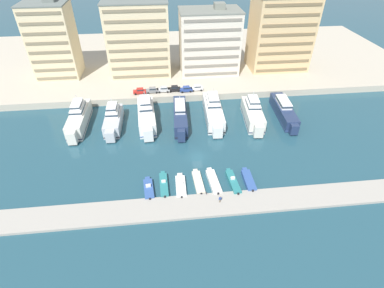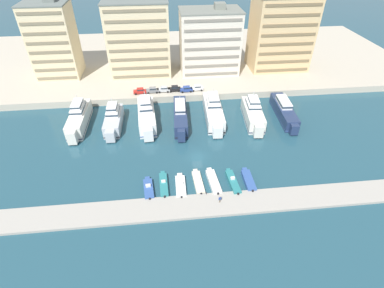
{
  "view_description": "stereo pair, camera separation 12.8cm",
  "coord_description": "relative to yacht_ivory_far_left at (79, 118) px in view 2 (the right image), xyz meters",
  "views": [
    {
      "loc": [
        -7.68,
        -57.36,
        47.5
      ],
      "look_at": [
        -1.18,
        2.24,
        2.5
      ],
      "focal_mm": 28.0,
      "sensor_mm": 36.0,
      "label": 1
    },
    {
      "loc": [
        -7.55,
        -57.37,
        47.5
      ],
      "look_at": [
        -1.18,
        2.24,
        2.5
      ],
      "focal_mm": 28.0,
      "sensor_mm": 36.0,
      "label": 2
    }
  ],
  "objects": [
    {
      "name": "car_grey_left",
      "position": [
        20.84,
        14.05,
        0.59
      ],
      "size": [
        4.17,
        2.05,
        1.8
      ],
      "color": "slate",
      "rests_on": "quay_promenade"
    },
    {
      "name": "car_red_far_left",
      "position": [
        16.81,
        13.8,
        0.59
      ],
      "size": [
        4.16,
        2.04,
        1.8
      ],
      "color": "red",
      "rests_on": "quay_promenade"
    },
    {
      "name": "yacht_white_center",
      "position": [
        38.63,
        -0.01,
        -0.09
      ],
      "size": [
        5.66,
        21.55,
        8.44
      ],
      "color": "white",
      "rests_on": "ground"
    },
    {
      "name": "yacht_ivory_center_right",
      "position": [
        49.82,
        -2.84,
        -0.06
      ],
      "size": [
        5.89,
        18.24,
        8.5
      ],
      "color": "silver",
      "rests_on": "ground"
    },
    {
      "name": "motorboat_cream_center_left",
      "position": [
        30.75,
        -27.16,
        -2.17
      ],
      "size": [
        2.26,
        8.15,
        1.34
      ],
      "color": "beige",
      "rests_on": "ground"
    },
    {
      "name": "quay_promenade",
      "position": [
        31.79,
        45.74,
        -1.49
      ],
      "size": [
        180.0,
        70.0,
        2.2
      ],
      "primitive_type": "cube",
      "color": "#BCB29E",
      "rests_on": "ground"
    },
    {
      "name": "apartment_block_center_left",
      "position": [
        67.79,
        30.85,
        12.42
      ],
      "size": [
        21.11,
        14.27,
        27.51
      ],
      "color": "#E0BC84",
      "rests_on": "quay_promenade"
    },
    {
      "name": "apartment_block_mid_left",
      "position": [
        41.69,
        29.69,
        10.43
      ],
      "size": [
        20.89,
        13.09,
        23.53
      ],
      "color": "silver",
      "rests_on": "quay_promenade"
    },
    {
      "name": "car_white_center_right",
      "position": [
        35.5,
        14.12,
        0.59
      ],
      "size": [
        4.18,
        2.08,
        1.8
      ],
      "color": "white",
      "rests_on": "quay_promenade"
    },
    {
      "name": "car_blue_center",
      "position": [
        31.89,
        13.57,
        0.59
      ],
      "size": [
        4.19,
        2.11,
        1.8
      ],
      "color": "#28428E",
      "rests_on": "quay_promenade"
    },
    {
      "name": "ground_plane",
      "position": [
        31.79,
        -17.9,
        -2.59
      ],
      "size": [
        400.0,
        400.0,
        0.0
      ],
      "primitive_type": "plane",
      "color": "#234C5B"
    },
    {
      "name": "apartment_block_left",
      "position": [
        17.02,
        32.74,
        12.11
      ],
      "size": [
        21.32,
        17.86,
        26.9
      ],
      "color": "beige",
      "rests_on": "quay_promenade"
    },
    {
      "name": "yacht_silver_left",
      "position": [
        9.77,
        -1.49,
        -0.26
      ],
      "size": [
        4.58,
        16.34,
        8.17
      ],
      "color": "silver",
      "rests_on": "ground"
    },
    {
      "name": "motorboat_teal_center_right",
      "position": [
        38.47,
        -28.13,
        -2.02
      ],
      "size": [
        2.21,
        8.26,
        1.65
      ],
      "color": "teal",
      "rests_on": "ground"
    },
    {
      "name": "pier_dock",
      "position": [
        31.79,
        -34.07,
        -2.29
      ],
      "size": [
        120.0,
        6.18,
        0.6
      ],
      "primitive_type": "cube",
      "color": "#A8A399",
      "rests_on": "ground"
    },
    {
      "name": "motorboat_white_mid_left",
      "position": [
        26.75,
        -28.06,
        -2.11
      ],
      "size": [
        2.26,
        7.6,
        1.36
      ],
      "color": "white",
      "rests_on": "ground"
    },
    {
      "name": "bollard_west",
      "position": [
        23.23,
        -31.23,
        -1.66
      ],
      "size": [
        0.2,
        0.2,
        0.61
      ],
      "color": "#2D2D33",
      "rests_on": "pier_dock"
    },
    {
      "name": "yacht_navy_center_left",
      "position": [
        28.76,
        -1.46,
        -0.36
      ],
      "size": [
        4.54,
        20.51,
        7.08
      ],
      "color": "navy",
      "rests_on": "ground"
    },
    {
      "name": "motorboat_teal_left",
      "position": [
        23.05,
        -27.35,
        -2.04
      ],
      "size": [
        1.9,
        8.15,
        1.46
      ],
      "color": "teal",
      "rests_on": "ground"
    },
    {
      "name": "pedestrian_near_edge",
      "position": [
        34.45,
        -33.77,
        -0.98
      ],
      "size": [
        0.63,
        0.37,
        1.7
      ],
      "color": "#7A6B56",
      "rests_on": "pier_dock"
    },
    {
      "name": "bollard_west_mid",
      "position": [
        32.05,
        -31.23,
        -1.66
      ],
      "size": [
        0.2,
        0.2,
        0.61
      ],
      "color": "#2D2D33",
      "rests_on": "pier_dock"
    },
    {
      "name": "motorboat_blue_mid_right",
      "position": [
        42.08,
        -27.93,
        -2.05
      ],
      "size": [
        2.01,
        7.6,
        1.07
      ],
      "color": "#33569E",
      "rests_on": "ground"
    },
    {
      "name": "yacht_ivory_far_left",
      "position": [
        0.0,
        0.0,
        0.0
      ],
      "size": [
        4.47,
        19.42,
        8.61
      ],
      "color": "silver",
      "rests_on": "ground"
    },
    {
      "name": "yacht_white_mid_left",
      "position": [
        19.08,
        -0.41,
        0.04
      ],
      "size": [
        5.65,
        20.01,
        8.8
      ],
      "color": "white",
      "rests_on": "ground"
    },
    {
      "name": "yacht_navy_mid_right",
      "position": [
        59.74,
        -1.43,
        -0.6
      ],
      "size": [
        5.0,
        20.6,
        6.61
      ],
      "color": "navy",
      "rests_on": "ground"
    },
    {
      "name": "apartment_block_far_left",
      "position": [
        -11.83,
        31.78,
        11.95
      ],
      "size": [
        14.63,
        12.77,
        26.52
      ],
      "color": "beige",
      "rests_on": "quay_promenade"
    },
    {
      "name": "car_black_center_left",
      "position": [
        28.05,
        14.32,
        0.59
      ],
      "size": [
        4.19,
        2.1,
        1.8
      ],
      "color": "black",
      "rests_on": "quay_promenade"
    },
    {
      "name": "car_silver_mid_left",
      "position": [
        24.5,
        14.22,
        0.59
      ],
      "size": [
        4.11,
        1.95,
        1.8
      ],
      "color": "#B7BCC1",
      "rests_on": "quay_promenade"
    },
    {
      "name": "motorboat_white_center",
      "position": [
        34.16,
        -27.53,
        -2.04
      ],
      "size": [
        2.64,
        8.46,
        1.09
      ],
      "color": "white",
      "rests_on": "ground"
    },
    {
      "name": "motorboat_blue_far_left",
      "position": [
        19.71,
        -28.17,
        -2.09
      ],
      "size": [
        2.5,
        6.99,
        1.49
      ],
      "color": "#33569E",
      "rests_on": "ground"
    }
  ]
}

